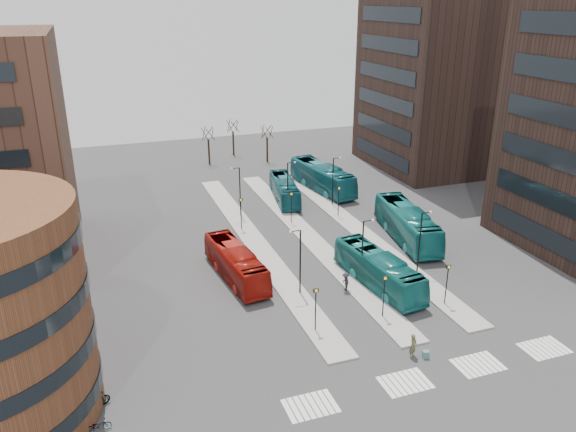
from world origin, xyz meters
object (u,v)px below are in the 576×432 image
object	(u,v)px
teal_bus_b	(284,190)
traveller	(413,346)
commuter_a	(257,292)
bicycle_far	(96,397)
suitcase	(426,354)
commuter_c	(346,282)
teal_bus_d	(322,177)
teal_bus_c	(407,224)
teal_bus_a	(378,270)
red_bus	(236,263)
commuter_b	(394,298)
bicycle_near	(98,426)
bicycle_mid	(97,401)

from	to	relation	value
teal_bus_b	traveller	size ratio (longest dim) A/B	5.58
commuter_a	bicycle_far	size ratio (longest dim) A/B	0.98
suitcase	teal_bus_b	bearing A→B (deg)	104.36
teal_bus_b	commuter_c	xyz separation A→B (m)	(-2.87, -24.67, -0.58)
bicycle_far	teal_bus_d	bearing A→B (deg)	-25.11
teal_bus_d	teal_bus_b	bearing A→B (deg)	-167.72
teal_bus_b	commuter_a	xyz separation A→B (m)	(-10.79, -23.46, -0.72)
teal_bus_c	teal_bus_b	bearing A→B (deg)	126.55
teal_bus_a	teal_bus_c	world-z (taller)	teal_bus_c
suitcase	red_bus	xyz separation A→B (m)	(-9.84, 16.93, 1.26)
commuter_b	bicycle_far	size ratio (longest dim) A/B	1.10
bicycle_near	suitcase	bearing A→B (deg)	-94.05
suitcase	bicycle_near	distance (m)	22.88
suitcase	commuter_a	distance (m)	15.41
teal_bus_a	traveller	xyz separation A→B (m)	(-2.82, -10.64, -0.65)
commuter_b	bicycle_near	bearing A→B (deg)	125.65
suitcase	red_bus	world-z (taller)	red_bus
bicycle_near	bicycle_far	size ratio (longest dim) A/B	1.02
red_bus	bicycle_far	bearing A→B (deg)	-139.18
teal_bus_a	bicycle_near	size ratio (longest dim) A/B	7.35
teal_bus_b	bicycle_near	world-z (taller)	teal_bus_b
commuter_c	bicycle_far	world-z (taller)	commuter_c
teal_bus_a	teal_bus_d	world-z (taller)	teal_bus_d
red_bus	teal_bus_c	distance (m)	20.00
teal_bus_d	bicycle_near	xyz separation A→B (m)	(-30.80, -37.88, -1.41)
teal_bus_c	bicycle_near	size ratio (longest dim) A/B	8.36
teal_bus_b	commuter_a	size ratio (longest dim) A/B	7.03
teal_bus_c	commuter_c	size ratio (longest dim) A/B	7.39
suitcase	teal_bus_a	xyz separation A→B (m)	(1.98, 11.08, 1.31)
teal_bus_b	teal_bus_d	size ratio (longest dim) A/B	0.80
red_bus	teal_bus_a	world-z (taller)	teal_bus_a
teal_bus_c	bicycle_mid	distance (m)	37.07
commuter_c	teal_bus_a	bearing A→B (deg)	95.12
teal_bus_d	bicycle_mid	xyz separation A→B (m)	(-30.80, -35.70, -1.27)
suitcase	bicycle_far	distance (m)	23.08
traveller	teal_bus_b	bearing A→B (deg)	55.37
red_bus	teal_bus_d	xyz separation A→B (m)	(17.76, 21.21, 0.28)
commuter_b	suitcase	bearing A→B (deg)	-171.48
teal_bus_b	teal_bus_d	distance (m)	6.69
suitcase	red_bus	bearing A→B (deg)	137.15
suitcase	teal_bus_b	world-z (taller)	teal_bus_b
commuter_a	bicycle_mid	xyz separation A→B (m)	(-13.73, -9.95, -0.20)
red_bus	teal_bus_a	xyz separation A→B (m)	(11.82, -5.85, 0.05)
suitcase	commuter_c	bearing A→B (deg)	113.24
bicycle_near	bicycle_mid	size ratio (longest dim) A/B	0.85
bicycle_far	commuter_b	bearing A→B (deg)	-64.05
commuter_b	bicycle_near	xyz separation A→B (m)	(-24.30, -6.95, -0.43)
suitcase	teal_bus_d	bearing A→B (deg)	95.26
teal_bus_d	commuter_b	world-z (taller)	teal_bus_d
commuter_c	red_bus	bearing A→B (deg)	-116.88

